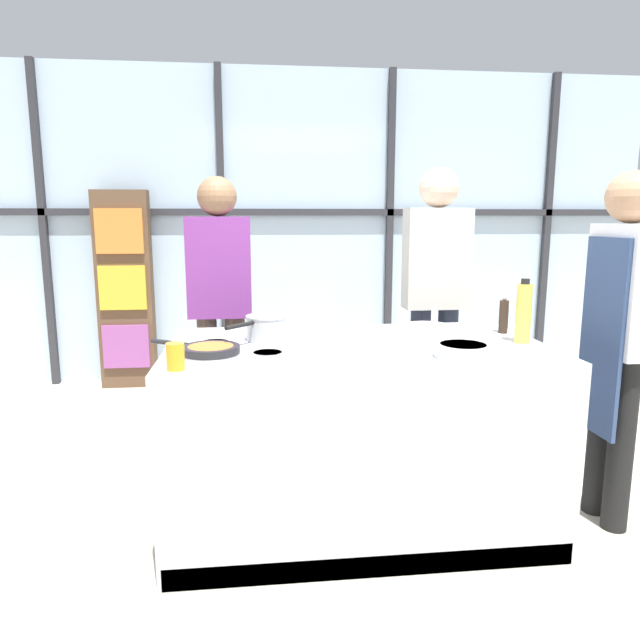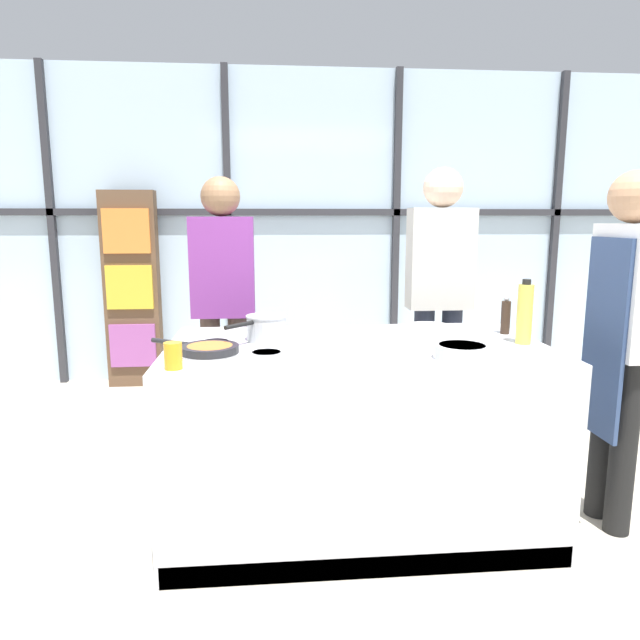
% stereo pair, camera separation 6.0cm
% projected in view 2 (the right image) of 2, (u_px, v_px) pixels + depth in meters
% --- Properties ---
extents(ground_plane, '(18.00, 18.00, 0.00)m').
position_uv_depth(ground_plane, '(354.00, 518.00, 2.86)').
color(ground_plane, '#BCB29E').
extents(back_window_wall, '(6.40, 0.10, 2.80)m').
position_uv_depth(back_window_wall, '(313.00, 227.00, 5.25)').
color(back_window_wall, silver).
rests_on(back_window_wall, ground_plane).
extents(bookshelf, '(0.47, 0.19, 1.72)m').
position_uv_depth(bookshelf, '(132.00, 290.00, 5.02)').
color(bookshelf, brown).
rests_on(bookshelf, ground_plane).
extents(demo_island, '(1.78, 0.98, 0.90)m').
position_uv_depth(demo_island, '(355.00, 434.00, 2.78)').
color(demo_island, silver).
rests_on(demo_island, ground_plane).
extents(chef, '(0.24, 0.37, 1.70)m').
position_uv_depth(chef, '(623.00, 325.00, 2.65)').
color(chef, black).
rests_on(chef, ground_plane).
extents(spectator_far_left, '(0.40, 0.24, 1.74)m').
position_uv_depth(spectator_far_left, '(223.00, 294.00, 3.60)').
color(spectator_far_left, '#47382D').
rests_on(spectator_far_left, ground_plane).
extents(spectator_center_left, '(0.42, 0.25, 1.80)m').
position_uv_depth(spectator_center_left, '(439.00, 286.00, 3.72)').
color(spectator_center_left, '#232838').
rests_on(spectator_center_left, ground_plane).
extents(frying_pan, '(0.42, 0.31, 0.04)m').
position_uv_depth(frying_pan, '(208.00, 349.00, 2.52)').
color(frying_pan, '#232326').
rests_on(frying_pan, demo_island).
extents(saucepan, '(0.29, 0.30, 0.12)m').
position_uv_depth(saucepan, '(266.00, 327.00, 2.78)').
color(saucepan, silver).
rests_on(saucepan, demo_island).
extents(white_plate, '(0.25, 0.25, 0.01)m').
position_uv_depth(white_plate, '(429.00, 327.00, 3.10)').
color(white_plate, white).
rests_on(white_plate, demo_island).
extents(mixing_bowl, '(0.24, 0.24, 0.06)m').
position_uv_depth(mixing_bowl, '(462.00, 351.00, 2.42)').
color(mixing_bowl, silver).
rests_on(mixing_bowl, demo_island).
extents(oil_bottle, '(0.07, 0.07, 0.31)m').
position_uv_depth(oil_bottle, '(525.00, 313.00, 2.68)').
color(oil_bottle, '#E0CC4C').
rests_on(oil_bottle, demo_island).
extents(pepper_grinder, '(0.05, 0.05, 0.20)m').
position_uv_depth(pepper_grinder, '(506.00, 316.00, 2.93)').
color(pepper_grinder, '#332319').
rests_on(pepper_grinder, demo_island).
extents(juice_glass_near, '(0.07, 0.07, 0.11)m').
position_uv_depth(juice_glass_near, '(173.00, 356.00, 2.24)').
color(juice_glass_near, orange).
rests_on(juice_glass_near, demo_island).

